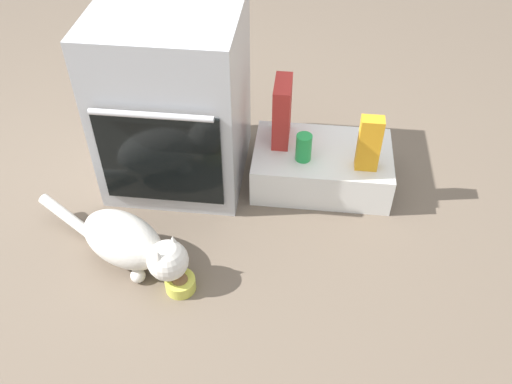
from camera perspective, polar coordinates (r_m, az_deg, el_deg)
ground at (r=2.27m, az=-9.87°, el=-4.01°), size 8.00×8.00×0.00m
oven at (r=2.31m, az=-8.58°, el=9.54°), size 0.57×0.60×0.76m
pantry_cabinet at (r=2.41m, az=6.84°, el=2.68°), size 0.59×0.37×0.18m
food_bowl at (r=2.04m, az=-7.90°, el=-9.38°), size 0.11×0.11×0.07m
cat at (r=2.09m, az=-12.98°, el=-5.20°), size 0.68×0.38×0.22m
cereal_box at (r=2.32m, az=2.73°, el=8.36°), size 0.07×0.18×0.28m
juice_carton at (r=2.22m, az=11.73°, el=4.96°), size 0.09×0.06×0.24m
soda_can at (r=2.26m, az=4.99°, el=4.65°), size 0.07×0.07×0.12m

